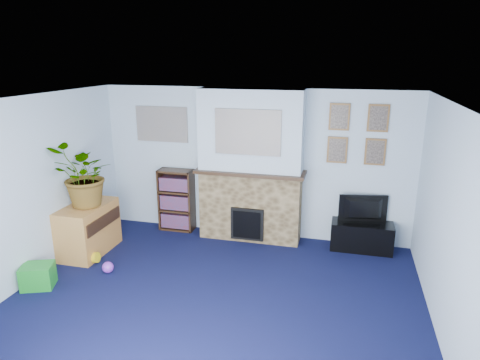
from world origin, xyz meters
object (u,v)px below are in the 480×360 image
(tv_stand, at_px, (362,236))
(television, at_px, (364,210))
(sideboard, at_px, (88,230))
(bookshelf, at_px, (177,201))

(tv_stand, relative_size, television, 1.26)
(tv_stand, xyz_separation_m, sideboard, (-3.99, -1.09, 0.12))
(television, distance_m, bookshelf, 3.05)
(bookshelf, height_order, sideboard, bookshelf)
(tv_stand, relative_size, bookshelf, 0.87)
(television, bearing_deg, sideboard, 4.80)
(tv_stand, distance_m, television, 0.42)
(sideboard, bearing_deg, bookshelf, 50.85)
(tv_stand, bearing_deg, bookshelf, 178.56)
(bookshelf, distance_m, sideboard, 1.51)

